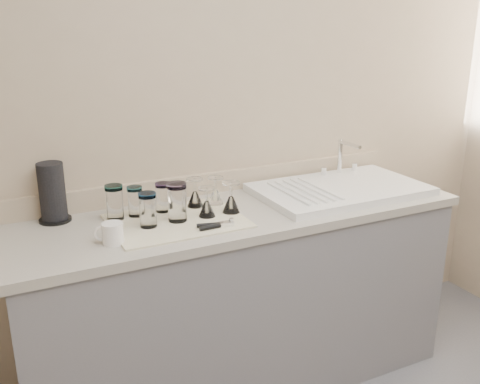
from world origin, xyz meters
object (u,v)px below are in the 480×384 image
tumbler_cyan (135,201)px  goblet_front_right (231,202)px  white_mug (112,233)px  paper_towel_roll (52,193)px  can_opener (216,225)px  tumbler_teal (115,202)px  goblet_back_right (216,195)px  tumbler_lavender (177,202)px  goblet_back_left (195,197)px  sink_unit (340,189)px  tumbler_blue (148,210)px  goblet_front_left (207,207)px  tumbler_purple (163,197)px

tumbler_cyan → goblet_front_right: size_ratio=0.95×
white_mug → paper_towel_roll: size_ratio=0.48×
can_opener → white_mug: bearing=174.1°
tumbler_teal → white_mug: bearing=-106.6°
tumbler_teal → goblet_back_right: bearing=-1.1°
tumbler_teal → can_opener: (0.34, -0.28, -0.07)m
paper_towel_roll → tumbler_lavender: bearing=-28.3°
goblet_back_left → white_mug: 0.49m
sink_unit → tumbler_blue: 0.99m
white_mug → tumbler_blue: bearing=27.8°
tumbler_cyan → can_opener: (0.25, -0.28, -0.06)m
goblet_front_right → paper_towel_roll: size_ratio=0.54×
sink_unit → goblet_back_right: bearing=171.3°
tumbler_cyan → goblet_front_left: tumbler_cyan is taller
goblet_front_right → white_mug: size_ratio=1.12×
tumbler_cyan → tumbler_lavender: tumbler_lavender is taller
sink_unit → goblet_back_left: bearing=171.8°
tumbler_teal → tumbler_lavender: size_ratio=0.91×
tumbler_cyan → goblet_front_right: 0.41m
white_mug → paper_towel_roll: (-0.16, 0.35, 0.08)m
can_opener → white_mug: white_mug is taller
tumbler_cyan → can_opener: tumbler_cyan is taller
sink_unit → tumbler_blue: bearing=-177.6°
tumbler_cyan → tumbler_blue: tumbler_blue is taller
sink_unit → tumbler_blue: size_ratio=5.69×
goblet_front_left → paper_towel_roll: bearing=156.8°
tumbler_lavender → goblet_front_right: size_ratio=1.20×
tumbler_cyan → can_opener: bearing=-47.8°
goblet_front_right → goblet_back_right: bearing=96.4°
tumbler_teal → tumbler_purple: tumbler_teal is taller
tumbler_purple → goblet_front_left: 0.20m
goblet_back_right → paper_towel_roll: bearing=170.1°
tumbler_cyan → goblet_back_left: bearing=-0.2°
goblet_back_right → paper_towel_roll: 0.70m
tumbler_blue → tumbler_cyan: bearing=94.4°
tumbler_purple → can_opener: tumbler_purple is taller
tumbler_lavender → paper_towel_roll: size_ratio=0.65×
tumbler_lavender → goblet_back_right: size_ratio=1.29×
can_opener → goblet_back_right: bearing=66.3°
goblet_front_left → white_mug: 0.44m
tumbler_purple → goblet_back_right: size_ratio=1.02×
tumbler_blue → white_mug: size_ratio=1.18×
tumbler_lavender → can_opener: bearing=-51.7°
paper_towel_roll → can_opener: bearing=-34.3°
tumbler_cyan → tumbler_blue: size_ratio=0.90×
tumbler_blue → goblet_front_right: size_ratio=1.05×
sink_unit → goblet_back_right: size_ratio=6.44×
sink_unit → tumbler_purple: (-0.87, 0.10, 0.05)m
sink_unit → tumbler_teal: bearing=174.5°
tumbler_teal → can_opener: tumbler_teal is taller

